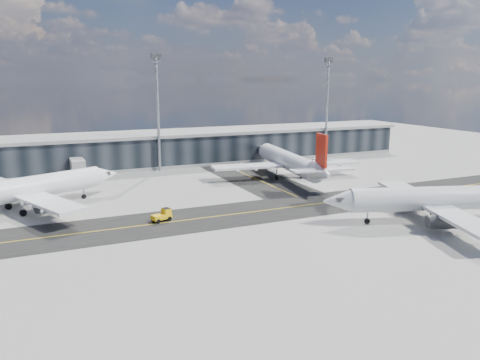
{
  "coord_description": "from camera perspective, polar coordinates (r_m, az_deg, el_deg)",
  "views": [
    {
      "loc": [
        -28.61,
        -67.39,
        22.7
      ],
      "look_at": [
        4.68,
        8.01,
        5.0
      ],
      "focal_mm": 35.0,
      "sensor_mm": 36.0,
      "label": 1
    }
  ],
  "objects": [
    {
      "name": "terminal_concourse",
      "position": [
        127.0,
        -10.54,
        3.49
      ],
      "size": [
        152.0,
        19.8,
        8.8
      ],
      "color": "black",
      "rests_on": "ground"
    },
    {
      "name": "airliner_redtail",
      "position": [
        109.23,
        6.0,
        2.25
      ],
      "size": [
        35.87,
        41.92,
        12.42
      ],
      "rotation": [
        0.0,
        0.0,
        -0.15
      ],
      "color": "white",
      "rests_on": "ground"
    },
    {
      "name": "baggage_tug",
      "position": [
        77.8,
        -9.37,
        -4.23
      ],
      "size": [
        3.57,
        2.53,
        2.04
      ],
      "rotation": [
        0.0,
        0.0,
        -1.25
      ],
      "color": "yellow",
      "rests_on": "ground"
    },
    {
      "name": "floodlight_masts",
      "position": [
        119.1,
        -9.99,
        8.52
      ],
      "size": [
        102.5,
        0.7,
        28.9
      ],
      "color": "gray",
      "rests_on": "ground"
    },
    {
      "name": "ground",
      "position": [
        76.65,
        -0.79,
        -5.11
      ],
      "size": [
        300.0,
        300.0,
        0.0
      ],
      "primitive_type": "plane",
      "color": "gray",
      "rests_on": "ground"
    },
    {
      "name": "service_van",
      "position": [
        123.9,
        0.16,
        1.87
      ],
      "size": [
        3.54,
        5.16,
        1.31
      ],
      "primitive_type": "imported",
      "rotation": [
        0.0,
        0.0,
        0.32
      ],
      "color": "white",
      "rests_on": "ground"
    },
    {
      "name": "taxiway_lanes",
      "position": [
        87.62,
        -1.18,
        -2.89
      ],
      "size": [
        180.0,
        63.0,
        0.03
      ],
      "color": "black",
      "rests_on": "ground"
    },
    {
      "name": "airliner_af",
      "position": [
        89.87,
        -25.65,
        -1.14
      ],
      "size": [
        38.49,
        33.22,
        11.95
      ],
      "rotation": [
        0.0,
        0.0,
        -1.15
      ],
      "color": "white",
      "rests_on": "ground"
    },
    {
      "name": "airliner_near",
      "position": [
        82.55,
        23.39,
        -2.1
      ],
      "size": [
        38.44,
        33.16,
        11.65
      ],
      "rotation": [
        0.0,
        0.0,
        1.26
      ],
      "color": "silver",
      "rests_on": "ground"
    }
  ]
}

